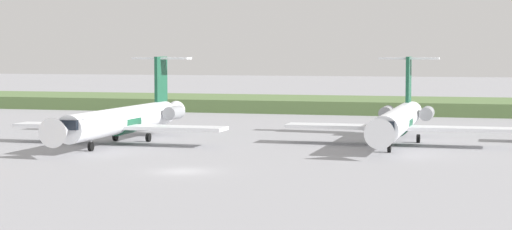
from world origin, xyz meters
TOP-DOWN VIEW (x-y plane):
  - ground_plane at (0.00, 30.00)m, footprint 500.00×500.00m
  - grass_berm at (0.00, 74.93)m, footprint 320.00×20.00m
  - regional_jet_third at (-13.51, 19.16)m, footprint 22.81×31.00m
  - regional_jet_fourth at (14.32, 25.59)m, footprint 22.81×31.00m

SIDE VIEW (x-z plane):
  - ground_plane at x=0.00m, z-range 0.00..0.00m
  - grass_berm at x=0.00m, z-range 0.00..2.03m
  - regional_jet_third at x=-13.51m, z-range -1.96..7.04m
  - regional_jet_fourth at x=14.32m, z-range -1.96..7.04m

